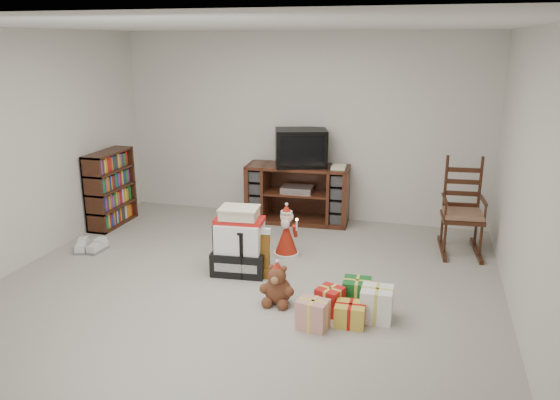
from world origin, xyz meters
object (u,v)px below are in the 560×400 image
(rocking_chair, at_px, (462,218))
(santa_figurine, at_px, (286,236))
(gift_cluster, at_px, (347,306))
(red_suitcase, at_px, (234,249))
(mrs_claus_figurine, at_px, (234,237))
(teddy_bear, at_px, (278,287))
(tv_stand, at_px, (297,194))
(crt_television, at_px, (301,148))
(sneaker_pair, at_px, (90,247))
(gift_pile, at_px, (240,245))
(bookshelf, at_px, (111,190))

(rocking_chair, bearing_deg, santa_figurine, -164.64)
(gift_cluster, bearing_deg, red_suitcase, 152.49)
(mrs_claus_figurine, bearing_deg, teddy_bear, -51.52)
(tv_stand, relative_size, rocking_chair, 1.21)
(crt_television, bearing_deg, sneaker_pair, -158.68)
(gift_pile, height_order, gift_cluster, gift_pile)
(rocking_chair, xyz_separation_m, santa_figurine, (-1.92, -0.71, -0.15))
(tv_stand, relative_size, sneaker_pair, 3.84)
(tv_stand, distance_m, crt_television, 0.63)
(red_suitcase, bearing_deg, teddy_bear, -19.20)
(teddy_bear, distance_m, mrs_claus_figurine, 1.31)
(bookshelf, distance_m, crt_television, 2.57)
(red_suitcase, xyz_separation_m, crt_television, (0.28, 1.82, 0.76))
(teddy_bear, xyz_separation_m, sneaker_pair, (-2.48, 0.68, -0.12))
(tv_stand, xyz_separation_m, mrs_claus_figurine, (-0.41, -1.37, -0.17))
(santa_figurine, bearing_deg, mrs_claus_figurine, -166.19)
(mrs_claus_figurine, bearing_deg, gift_pile, -61.66)
(bookshelf, relative_size, gift_pile, 1.41)
(gift_pile, bearing_deg, mrs_claus_figurine, 112.93)
(santa_figurine, xyz_separation_m, sneaker_pair, (-2.25, -0.49, -0.19))
(tv_stand, distance_m, teddy_bear, 2.44)
(gift_pile, relative_size, red_suitcase, 1.19)
(bookshelf, height_order, red_suitcase, bookshelf)
(red_suitcase, bearing_deg, gift_cluster, -4.88)
(tv_stand, relative_size, teddy_bear, 3.63)
(rocking_chair, xyz_separation_m, red_suitcase, (-2.33, -1.31, -0.13))
(teddy_bear, bearing_deg, bookshelf, 149.58)
(red_suitcase, bearing_deg, gift_pile, 38.26)
(mrs_claus_figurine, bearing_deg, sneaker_pair, -168.11)
(teddy_bear, bearing_deg, gift_cluster, -9.15)
(red_suitcase, height_order, santa_figurine, santa_figurine)
(bookshelf, height_order, teddy_bear, bookshelf)
(tv_stand, bearing_deg, sneaker_pair, -143.47)
(red_suitcase, height_order, crt_television, crt_television)
(sneaker_pair, height_order, gift_cluster, gift_cluster)
(red_suitcase, xyz_separation_m, sneaker_pair, (-1.84, 0.10, -0.21))
(red_suitcase, distance_m, gift_cluster, 1.48)
(rocking_chair, distance_m, santa_figurine, 2.05)
(tv_stand, bearing_deg, teddy_bear, -83.56)
(sneaker_pair, xyz_separation_m, gift_cluster, (3.14, -0.78, 0.07))
(red_suitcase, bearing_deg, bookshelf, 176.34)
(santa_figurine, bearing_deg, teddy_bear, -78.94)
(bookshelf, relative_size, sneaker_pair, 2.75)
(red_suitcase, relative_size, mrs_claus_figurine, 1.05)
(rocking_chair, relative_size, gift_cluster, 1.44)
(teddy_bear, height_order, gift_cluster, teddy_bear)
(bookshelf, xyz_separation_m, teddy_bear, (2.75, -1.61, -0.31))
(gift_cluster, height_order, crt_television, crt_television)
(gift_pile, relative_size, crt_television, 0.91)
(sneaker_pair, bearing_deg, red_suitcase, -14.59)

